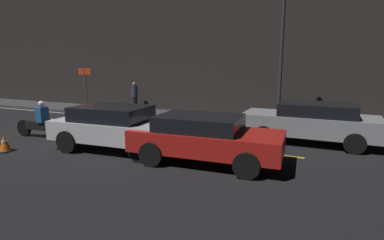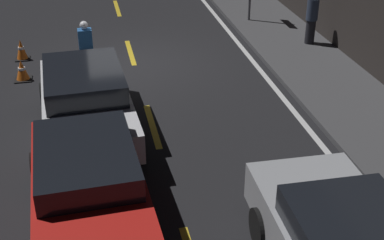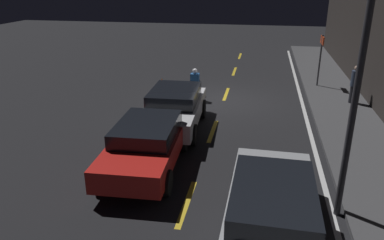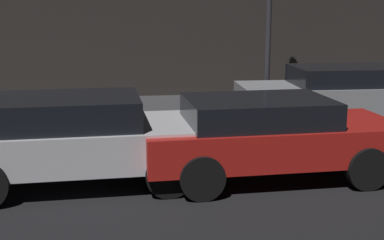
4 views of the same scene
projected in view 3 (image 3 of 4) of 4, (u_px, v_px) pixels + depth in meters
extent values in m
plane|color=black|center=(224.00, 101.00, 16.16)|extent=(56.00, 56.00, 0.00)
cube|color=#424244|center=(339.00, 106.00, 15.30)|extent=(28.00, 2.37, 0.13)
cube|color=gold|center=(240.00, 56.00, 25.33)|extent=(2.00, 0.14, 0.01)
cube|color=gold|center=(234.00, 71.00, 21.20)|extent=(2.00, 0.14, 0.01)
cube|color=gold|center=(226.00, 94.00, 17.07)|extent=(2.00, 0.14, 0.01)
cube|color=gold|center=(213.00, 131.00, 12.94)|extent=(2.00, 0.14, 0.01)
cube|color=gold|center=(187.00, 203.00, 8.81)|extent=(2.00, 0.14, 0.01)
cube|color=silver|center=(303.00, 105.00, 15.57)|extent=(25.20, 0.14, 0.01)
cube|color=silver|center=(174.00, 111.00, 12.96)|extent=(4.19, 1.96, 0.60)
cube|color=black|center=(175.00, 95.00, 12.96)|extent=(2.34, 1.69, 0.44)
cube|color=red|center=(198.00, 91.00, 14.70)|extent=(0.07, 0.20, 0.10)
cube|color=red|center=(169.00, 90.00, 14.85)|extent=(0.07, 0.20, 0.10)
cylinder|color=black|center=(193.00, 135.00, 11.77)|extent=(0.70, 0.21, 0.69)
cylinder|color=black|center=(140.00, 132.00, 12.00)|extent=(0.70, 0.21, 0.69)
cylinder|color=black|center=(203.00, 109.00, 14.13)|extent=(0.70, 0.21, 0.69)
cylinder|color=black|center=(158.00, 107.00, 14.36)|extent=(0.70, 0.21, 0.69)
cube|color=red|center=(146.00, 148.00, 10.22)|extent=(4.16, 1.93, 0.57)
cube|color=black|center=(147.00, 129.00, 10.24)|extent=(2.32, 1.67, 0.40)
cube|color=red|center=(179.00, 119.00, 11.96)|extent=(0.07, 0.20, 0.10)
cube|color=red|center=(145.00, 117.00, 12.11)|extent=(0.07, 0.20, 0.10)
cylinder|color=black|center=(167.00, 183.00, 9.04)|extent=(0.67, 0.21, 0.66)
cylinder|color=black|center=(100.00, 178.00, 9.27)|extent=(0.67, 0.21, 0.66)
cylinder|color=black|center=(184.00, 141.00, 11.39)|extent=(0.67, 0.21, 0.66)
cylinder|color=black|center=(130.00, 138.00, 11.61)|extent=(0.67, 0.21, 0.66)
cube|color=#9EA0A5|center=(271.00, 214.00, 7.33)|extent=(4.44, 1.79, 0.66)
cube|color=black|center=(273.00, 196.00, 6.94)|extent=(2.45, 1.58, 0.41)
cylinder|color=black|center=(235.00, 188.00, 8.86)|extent=(0.64, 0.19, 0.64)
cylinder|color=black|center=(308.00, 196.00, 8.54)|extent=(0.64, 0.19, 0.64)
cylinder|color=black|center=(192.00, 98.00, 15.46)|extent=(0.62, 0.10, 0.62)
cylinder|color=black|center=(198.00, 87.00, 17.10)|extent=(0.62, 0.12, 0.62)
cube|color=black|center=(195.00, 89.00, 16.23)|extent=(1.36, 0.27, 0.30)
sphere|color=#F2EABF|center=(193.00, 87.00, 15.62)|extent=(0.14, 0.14, 0.14)
cube|color=#265999|center=(195.00, 80.00, 15.98)|extent=(0.29, 0.37, 0.55)
sphere|color=silver|center=(195.00, 71.00, 15.85)|extent=(0.22, 0.22, 0.22)
cube|color=black|center=(162.00, 90.00, 17.70)|extent=(0.39, 0.39, 0.03)
cone|color=orange|center=(162.00, 84.00, 17.60)|extent=(0.30, 0.30, 0.56)
cylinder|color=white|center=(162.00, 83.00, 17.59)|extent=(0.17, 0.17, 0.07)
cube|color=black|center=(156.00, 99.00, 16.33)|extent=(0.44, 0.44, 0.03)
cone|color=orange|center=(156.00, 93.00, 16.24)|extent=(0.33, 0.33, 0.52)
cylinder|color=white|center=(156.00, 92.00, 16.23)|extent=(0.18, 0.18, 0.06)
cylinder|color=black|center=(353.00, 94.00, 15.37)|extent=(0.28, 0.28, 0.71)
cylinder|color=#2D384C|center=(355.00, 78.00, 15.13)|extent=(0.34, 0.34, 0.63)
sphere|color=tan|center=(357.00, 68.00, 14.98)|extent=(0.21, 0.21, 0.21)
cylinder|color=#4C4C51|center=(320.00, 61.00, 17.54)|extent=(0.08, 0.08, 2.40)
cube|color=red|center=(322.00, 40.00, 17.21)|extent=(0.90, 0.05, 0.36)
cylinder|color=#333338|center=(355.00, 97.00, 7.44)|extent=(0.14, 0.14, 5.50)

